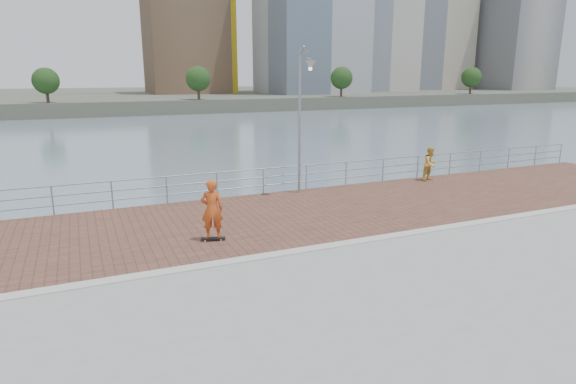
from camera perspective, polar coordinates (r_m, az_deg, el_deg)
name	(u,v)px	position (r m, az deg, el deg)	size (l,w,h in m)	color
water	(314,311)	(15.16, 3.13, -13.90)	(400.00, 400.00, 0.00)	slate
seawall	(423,372)	(11.06, 15.69, -19.89)	(40.00, 24.00, 2.00)	gray
brick_lane	(270,217)	(17.45, -2.11, -2.97)	(40.00, 6.80, 0.02)	brown
curb	(315,248)	(14.33, 3.24, -6.69)	(40.00, 0.40, 0.06)	#B7B5AD
far_shore	(100,97)	(134.72, -21.43, 10.39)	(320.00, 95.00, 2.50)	#4C5142
guardrail	(240,180)	(20.39, -5.66, 1.41)	(39.06, 0.06, 1.13)	#8C9EA8
street_lamp	(304,96)	(20.00, 1.92, 11.28)	(0.43, 1.24, 5.87)	gray
skateboard	(213,238)	(15.16, -8.88, -5.45)	(0.78, 0.39, 0.09)	black
skateboarder	(212,209)	(14.87, -9.01, -2.03)	(0.67, 0.44, 1.85)	#C74B1A
bystander	(430,164)	(24.20, 16.53, 3.22)	(0.80, 0.62, 1.64)	gold
shoreline_trees	(152,79)	(89.90, -15.80, 12.78)	(144.61, 4.64, 6.19)	#473323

